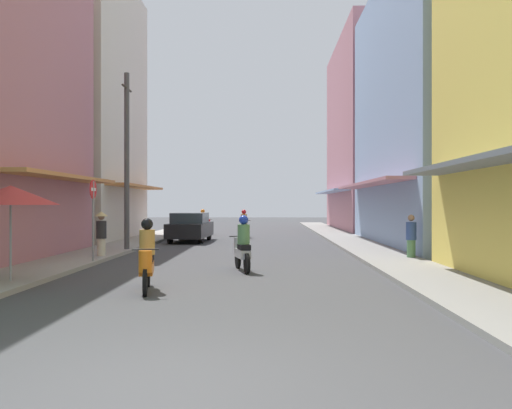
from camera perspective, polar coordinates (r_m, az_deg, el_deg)
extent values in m
plane|color=#424244|center=(23.37, -1.45, -4.59)|extent=(97.48, 97.48, 0.00)
cube|color=#9E9991|center=(24.19, -13.89, -4.29)|extent=(2.05, 52.31, 0.12)
cube|color=gray|center=(23.68, 11.25, -4.38)|extent=(2.05, 52.31, 0.12)
cube|color=#D88C4C|center=(18.46, -20.53, 2.87)|extent=(1.10, 7.73, 0.12)
cube|color=silver|center=(29.06, -19.88, 9.92)|extent=(6.00, 8.59, 13.74)
cube|color=#D88C4C|center=(27.57, -13.07, 1.94)|extent=(1.10, 7.73, 0.12)
cube|color=slate|center=(11.08, 25.85, 4.75)|extent=(1.10, 10.70, 0.12)
cube|color=#8CA5CC|center=(25.21, 20.35, 9.73)|extent=(6.00, 13.16, 12.26)
cube|color=#B7727F|center=(23.96, 12.40, 2.23)|extent=(1.10, 11.85, 0.12)
cube|color=#B7727F|center=(38.80, 13.50, 7.47)|extent=(6.00, 13.64, 13.79)
cube|color=#8CA5CC|center=(37.90, 8.32, 1.43)|extent=(1.10, 12.28, 0.12)
cylinder|color=black|center=(31.96, -5.27, -2.83)|extent=(0.27, 0.55, 0.56)
cylinder|color=black|center=(30.85, -6.31, -2.94)|extent=(0.27, 0.55, 0.56)
cube|color=red|center=(31.35, -5.83, -2.49)|extent=(0.60, 1.04, 0.24)
cube|color=black|center=(31.16, -5.99, -2.13)|extent=(0.45, 0.62, 0.14)
cylinder|color=red|center=(31.83, -5.37, -2.09)|extent=(0.28, 0.28, 0.45)
cylinder|color=black|center=(31.82, -5.37, -1.64)|extent=(0.53, 0.22, 0.03)
cylinder|color=#262628|center=(31.20, -5.95, -1.49)|extent=(0.34, 0.34, 0.55)
sphere|color=orange|center=(31.19, -5.95, -0.75)|extent=(0.26, 0.26, 0.26)
cylinder|color=black|center=(15.10, -2.04, -6.07)|extent=(0.22, 0.56, 0.56)
cylinder|color=black|center=(13.89, -1.02, -6.61)|extent=(0.22, 0.56, 0.56)
cube|color=#B2B2B7|center=(14.42, -1.51, -5.48)|extent=(0.52, 1.04, 0.24)
cube|color=black|center=(14.21, -1.35, -4.75)|extent=(0.41, 0.61, 0.14)
cylinder|color=#B2B2B7|center=(14.94, -1.94, -4.52)|extent=(0.28, 0.28, 0.45)
cylinder|color=black|center=(14.92, -1.94, -3.56)|extent=(0.54, 0.17, 0.03)
cylinder|color=#598C59|center=(14.23, -1.39, -3.33)|extent=(0.34, 0.34, 0.55)
sphere|color=#1E38B7|center=(14.22, -1.39, -1.72)|extent=(0.26, 0.26, 0.26)
cylinder|color=black|center=(29.43, -1.12, -3.08)|extent=(0.13, 0.57, 0.56)
cylinder|color=black|center=(28.19, -1.48, -3.22)|extent=(0.13, 0.57, 0.56)
cube|color=silver|center=(28.75, -1.31, -2.72)|extent=(0.38, 1.02, 0.24)
cube|color=black|center=(28.54, -1.37, -2.34)|extent=(0.33, 0.58, 0.14)
cylinder|color=silver|center=(29.28, -1.16, -2.27)|extent=(0.28, 0.28, 0.45)
cylinder|color=black|center=(29.27, -1.16, -1.79)|extent=(0.55, 0.08, 0.03)
cylinder|color=#BF8C3F|center=(28.58, -1.36, -1.63)|extent=(0.34, 0.34, 0.55)
sphere|color=red|center=(28.57, -1.36, -0.83)|extent=(0.26, 0.26, 0.26)
cylinder|color=black|center=(10.83, -12.25, -8.50)|extent=(0.18, 0.57, 0.56)
cylinder|color=black|center=(12.07, -11.93, -7.62)|extent=(0.18, 0.57, 0.56)
cube|color=orange|center=(11.47, -12.07, -6.92)|extent=(0.46, 1.03, 0.24)
cube|color=black|center=(11.65, -12.02, -5.82)|extent=(0.38, 0.60, 0.14)
cylinder|color=orange|center=(10.90, -12.22, -6.22)|extent=(0.28, 0.28, 0.45)
cylinder|color=black|center=(10.88, -12.22, -4.91)|extent=(0.55, 0.13, 0.03)
cylinder|color=#BF8C3F|center=(11.57, -12.03, -4.12)|extent=(0.34, 0.34, 0.55)
sphere|color=black|center=(11.54, -12.03, -2.14)|extent=(0.26, 0.26, 0.26)
cube|color=black|center=(25.90, -7.31, -2.80)|extent=(1.89, 4.15, 0.70)
cube|color=#333D47|center=(25.73, -7.37, -1.59)|extent=(1.66, 2.15, 0.60)
cylinder|color=black|center=(27.29, -8.38, -3.24)|extent=(0.20, 0.65, 0.64)
cylinder|color=black|center=(27.03, -5.26, -3.28)|extent=(0.20, 0.65, 0.64)
cylinder|color=black|center=(24.85, -9.54, -3.57)|extent=(0.20, 0.65, 0.64)
cylinder|color=black|center=(24.56, -6.11, -3.61)|extent=(0.20, 0.65, 0.64)
cylinder|color=beige|center=(18.35, -16.84, -4.74)|extent=(0.28, 0.28, 0.71)
cylinder|color=#262628|center=(18.31, -16.84, -2.70)|extent=(0.34, 0.34, 0.60)
sphere|color=#9E7256|center=(18.29, -16.84, -1.32)|extent=(0.22, 0.22, 0.22)
cone|color=#D1B77A|center=(18.29, -16.84, -1.00)|extent=(0.44, 0.44, 0.16)
cylinder|color=#598C59|center=(17.81, 16.90, -4.91)|extent=(0.28, 0.28, 0.70)
cylinder|color=#334C8C|center=(17.77, 16.90, -2.84)|extent=(0.34, 0.34, 0.59)
sphere|color=#9E7256|center=(17.75, 16.90, -1.43)|extent=(0.22, 0.22, 0.22)
cylinder|color=#99999E|center=(13.10, -25.65, -3.53)|extent=(0.05, 0.05, 2.15)
cone|color=#BF3333|center=(13.08, -25.65, 0.95)|extent=(2.17, 2.17, 0.45)
cylinder|color=#4C4C4F|center=(20.83, -14.19, 4.56)|extent=(0.20, 0.20, 7.05)
cylinder|color=#3F382D|center=(21.27, -14.20, 12.45)|extent=(0.08, 1.20, 0.08)
cylinder|color=gray|center=(16.78, -17.68, -1.97)|extent=(0.07, 0.07, 2.60)
cylinder|color=red|center=(16.78, -17.68, 1.62)|extent=(0.02, 0.60, 0.60)
cube|color=white|center=(16.78, -17.68, 1.62)|extent=(0.03, 0.40, 0.10)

